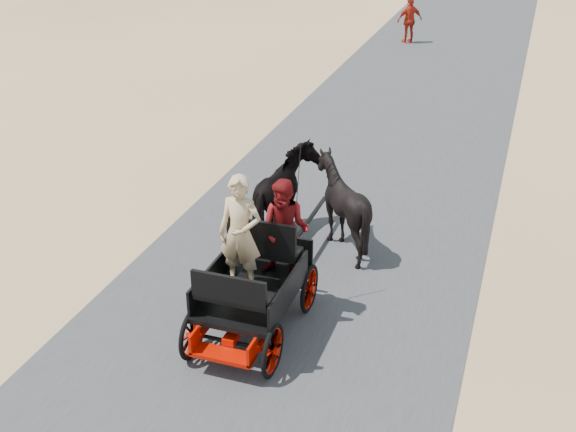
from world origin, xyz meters
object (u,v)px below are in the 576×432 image
(carriage, at_px, (254,310))
(horse_right, at_px, (342,205))
(horse_left, at_px, (285,197))
(pedestrian, at_px, (410,20))

(carriage, xyz_separation_m, horse_right, (0.55, 3.00, 0.49))
(horse_left, relative_size, pedestrian, 1.16)
(horse_right, bearing_deg, horse_left, 0.00)
(pedestrian, bearing_deg, carriage, 57.25)
(horse_left, bearing_deg, horse_right, -180.00)
(pedestrian, bearing_deg, horse_right, 59.81)
(horse_left, bearing_deg, carriage, 100.39)
(carriage, xyz_separation_m, horse_left, (-0.55, 3.00, 0.49))
(horse_left, distance_m, pedestrian, 16.51)
(horse_right, distance_m, pedestrian, 16.59)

